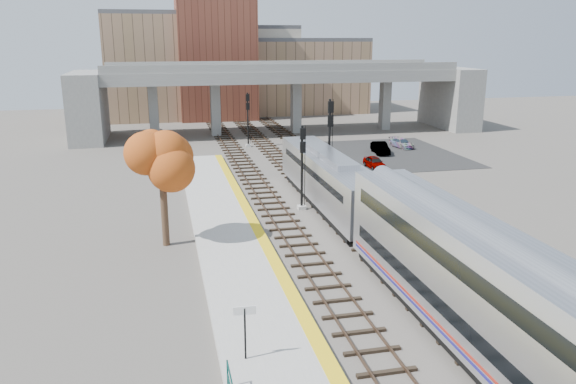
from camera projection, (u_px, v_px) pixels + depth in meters
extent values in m
plane|color=#47423D|center=(359.00, 255.00, 33.86)|extent=(160.00, 160.00, 0.00)
cube|color=#9E9E99|center=(240.00, 262.00, 32.26)|extent=(4.50, 60.00, 0.35)
cube|color=yellow|center=(272.00, 257.00, 32.62)|extent=(0.70, 60.00, 0.01)
cube|color=black|center=(268.00, 200.00, 44.91)|extent=(2.50, 95.00, 0.14)
cube|color=brown|center=(259.00, 200.00, 44.72)|extent=(0.07, 95.00, 0.14)
cube|color=brown|center=(277.00, 199.00, 45.03)|extent=(0.07, 95.00, 0.14)
cube|color=black|center=(318.00, 197.00, 45.81)|extent=(2.50, 95.00, 0.14)
cube|color=brown|center=(310.00, 196.00, 45.62)|extent=(0.07, 95.00, 0.14)
cube|color=brown|center=(327.00, 195.00, 45.93)|extent=(0.07, 95.00, 0.14)
cube|color=black|center=(365.00, 194.00, 46.67)|extent=(2.50, 95.00, 0.14)
cube|color=brown|center=(356.00, 193.00, 46.48)|extent=(0.07, 95.00, 0.14)
cube|color=brown|center=(373.00, 192.00, 46.79)|extent=(0.07, 95.00, 0.14)
cube|color=slate|center=(282.00, 75.00, 75.17)|extent=(46.00, 10.00, 1.50)
cube|color=slate|center=(290.00, 68.00, 70.32)|extent=(46.00, 0.20, 1.00)
cube|color=slate|center=(274.00, 64.00, 79.34)|extent=(46.00, 0.20, 1.00)
cube|color=slate|center=(154.00, 111.00, 72.65)|extent=(1.20, 1.60, 7.00)
cube|color=slate|center=(215.00, 109.00, 74.36)|extent=(1.20, 1.60, 7.00)
cube|color=slate|center=(296.00, 107.00, 76.73)|extent=(1.20, 1.60, 7.00)
cube|color=slate|center=(385.00, 104.00, 79.52)|extent=(1.20, 1.60, 7.00)
cube|color=slate|center=(88.00, 107.00, 70.73)|extent=(4.00, 12.00, 8.50)
cube|color=slate|center=(450.00, 97.00, 81.47)|extent=(4.00, 12.00, 8.50)
cube|color=#977258|center=(165.00, 67.00, 90.67)|extent=(18.00, 14.00, 16.00)
cube|color=#4C4C4F|center=(162.00, 14.00, 88.47)|extent=(18.00, 14.00, 0.60)
cube|color=beige|center=(246.00, 71.00, 98.64)|extent=(16.00, 16.00, 14.00)
cube|color=#4C4C4F|center=(245.00, 28.00, 96.70)|extent=(16.00, 16.00, 0.60)
cube|color=brown|center=(216.00, 55.00, 89.04)|extent=(12.00, 10.00, 20.00)
cube|color=#977258|center=(304.00, 77.00, 99.18)|extent=(20.00, 14.00, 12.00)
cube|color=#4C4C4F|center=(304.00, 40.00, 97.50)|extent=(20.00, 14.00, 0.60)
cube|color=black|center=(392.00, 154.00, 63.18)|extent=(14.00, 18.00, 0.04)
cube|color=#A8AAB2|center=(328.00, 178.00, 42.69)|extent=(3.00, 19.00, 3.20)
cube|color=black|center=(298.00, 147.00, 51.47)|extent=(2.20, 0.06, 1.10)
cube|color=black|center=(329.00, 170.00, 42.53)|extent=(3.02, 16.15, 0.50)
cube|color=black|center=(328.00, 201.00, 43.18)|extent=(2.70, 17.10, 0.50)
cube|color=#A8AAB2|center=(329.00, 155.00, 42.21)|extent=(1.60, 9.50, 0.40)
cube|color=#A8AAB2|center=(502.00, 303.00, 21.29)|extent=(3.00, 25.00, 4.60)
cube|color=black|center=(505.00, 273.00, 20.97)|extent=(3.02, 23.00, 0.75)
cube|color=black|center=(499.00, 324.00, 21.53)|extent=(3.02, 23.00, 0.65)
cube|color=maroon|center=(497.00, 344.00, 21.75)|extent=(3.03, 24.00, 0.12)
cube|color=navy|center=(496.00, 348.00, 21.81)|extent=(3.03, 24.00, 0.12)
cube|color=black|center=(495.00, 361.00, 21.95)|extent=(2.70, 23.75, 0.40)
cube|color=#9E9E99|center=(302.00, 207.00, 42.80)|extent=(0.60, 0.60, 0.30)
cylinder|color=black|center=(302.00, 168.00, 41.99)|extent=(0.18, 0.18, 6.41)
cube|color=black|center=(303.00, 134.00, 41.05)|extent=(0.41, 0.18, 0.82)
cube|color=black|center=(303.00, 147.00, 41.31)|extent=(0.41, 0.18, 0.82)
cube|color=#9E9E99|center=(328.00, 184.00, 49.76)|extent=(0.60, 0.60, 0.30)
cylinder|color=black|center=(329.00, 143.00, 48.79)|extent=(0.22, 0.22, 7.60)
cube|color=black|center=(331.00, 107.00, 47.72)|extent=(0.49, 0.18, 0.98)
cube|color=black|center=(331.00, 121.00, 48.04)|extent=(0.49, 0.18, 0.98)
cube|color=#9E9E99|center=(248.00, 146.00, 67.29)|extent=(0.60, 0.60, 0.30)
cylinder|color=black|center=(248.00, 120.00, 66.47)|extent=(0.18, 0.18, 6.43)
cube|color=black|center=(248.00, 98.00, 65.53)|extent=(0.41, 0.18, 0.83)
cube|color=black|center=(248.00, 106.00, 65.80)|extent=(0.41, 0.18, 0.83)
cylinder|color=black|center=(245.00, 334.00, 21.99)|extent=(0.08, 0.08, 2.20)
cube|color=white|center=(245.00, 311.00, 21.72)|extent=(0.90, 0.11, 0.35)
cylinder|color=#382619|center=(164.00, 205.00, 34.76)|extent=(0.44, 0.44, 5.25)
ellipsoid|color=#AC3917|center=(161.00, 158.00, 33.97)|extent=(3.60, 3.60, 3.75)
imported|color=#99999E|center=(375.00, 162.00, 55.99)|extent=(1.48, 3.49, 1.18)
imported|color=#99999E|center=(380.00, 148.00, 62.98)|extent=(1.84, 4.09, 1.30)
imported|color=#99999E|center=(402.00, 143.00, 66.50)|extent=(2.24, 3.93, 1.07)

